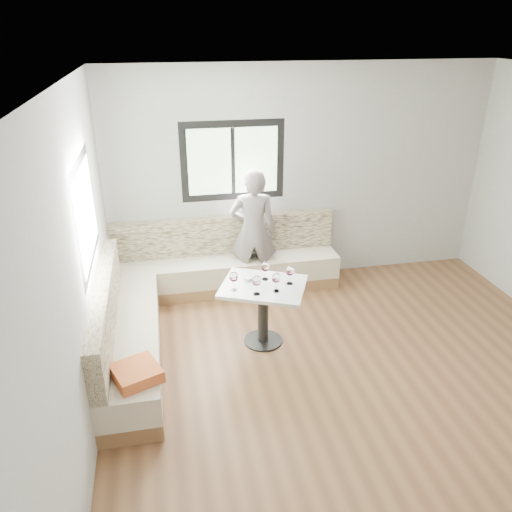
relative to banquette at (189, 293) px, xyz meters
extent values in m
cube|color=brown|center=(1.59, -1.62, -0.33)|extent=(5.00, 5.00, 0.01)
cube|color=white|center=(1.59, -1.62, 2.47)|extent=(5.00, 5.00, 0.01)
cube|color=#B7B7B2|center=(1.59, 0.88, 1.07)|extent=(5.00, 0.01, 2.80)
cube|color=#B7B7B2|center=(-0.91, -1.62, 1.07)|extent=(0.01, 5.00, 2.80)
cube|color=black|center=(0.69, 0.87, 1.32)|extent=(1.30, 0.02, 1.00)
cube|color=black|center=(-0.90, -0.72, 1.32)|extent=(0.02, 1.30, 1.00)
cube|color=olive|center=(0.54, 0.60, -0.25)|extent=(2.90, 0.55, 0.16)
cube|color=beige|center=(0.54, 0.60, -0.03)|extent=(2.90, 0.55, 0.29)
cube|color=beige|center=(0.54, 0.81, 0.37)|extent=(2.90, 0.14, 0.50)
cube|color=olive|center=(-0.64, -0.80, -0.25)|extent=(0.55, 2.25, 0.16)
cube|color=beige|center=(-0.64, -0.80, -0.03)|extent=(0.55, 2.25, 0.29)
cube|color=beige|center=(-0.84, -0.80, 0.37)|extent=(0.14, 2.25, 0.50)
cube|color=#CB4F26|center=(-0.55, -1.62, 0.17)|extent=(0.48, 0.48, 0.11)
cylinder|color=black|center=(0.75, -0.66, -0.32)|extent=(0.42, 0.42, 0.02)
cylinder|color=black|center=(0.75, -0.66, 0.00)|extent=(0.11, 0.11, 0.67)
cube|color=silver|center=(0.75, -0.66, 0.36)|extent=(1.06, 0.96, 0.04)
imported|color=slate|center=(0.88, 0.57, 0.48)|extent=(0.64, 0.47, 1.63)
cylinder|color=white|center=(0.62, -0.52, 0.39)|extent=(0.09, 0.09, 0.04)
sphere|color=black|center=(0.63, -0.51, 0.40)|extent=(0.02, 0.02, 0.02)
sphere|color=black|center=(0.61, -0.51, 0.40)|extent=(0.02, 0.02, 0.02)
sphere|color=black|center=(0.62, -0.53, 0.40)|extent=(0.02, 0.02, 0.02)
cylinder|color=white|center=(0.43, -0.70, 0.38)|extent=(0.07, 0.07, 0.01)
cylinder|color=white|center=(0.43, -0.70, 0.43)|extent=(0.01, 0.01, 0.09)
ellipsoid|color=white|center=(0.43, -0.70, 0.53)|extent=(0.09, 0.09, 0.11)
cylinder|color=#480616|center=(0.43, -0.70, 0.50)|extent=(0.06, 0.06, 0.02)
cylinder|color=white|center=(0.65, -0.83, 0.38)|extent=(0.07, 0.07, 0.01)
cylinder|color=white|center=(0.65, -0.83, 0.43)|extent=(0.01, 0.01, 0.09)
ellipsoid|color=white|center=(0.65, -0.83, 0.53)|extent=(0.09, 0.09, 0.11)
cylinder|color=#480616|center=(0.65, -0.83, 0.50)|extent=(0.06, 0.06, 0.02)
cylinder|color=white|center=(0.85, -0.81, 0.38)|extent=(0.07, 0.07, 0.01)
cylinder|color=white|center=(0.85, -0.81, 0.43)|extent=(0.01, 0.01, 0.09)
ellipsoid|color=white|center=(0.85, -0.81, 0.53)|extent=(0.09, 0.09, 0.11)
cylinder|color=#480616|center=(0.85, -0.81, 0.50)|extent=(0.06, 0.06, 0.02)
cylinder|color=white|center=(0.80, -0.54, 0.38)|extent=(0.07, 0.07, 0.01)
cylinder|color=white|center=(0.80, -0.54, 0.43)|extent=(0.01, 0.01, 0.09)
ellipsoid|color=white|center=(0.80, -0.54, 0.53)|extent=(0.09, 0.09, 0.11)
cylinder|color=#480616|center=(0.80, -0.54, 0.50)|extent=(0.06, 0.06, 0.02)
cylinder|color=white|center=(1.03, -0.68, 0.38)|extent=(0.07, 0.07, 0.01)
cylinder|color=white|center=(1.03, -0.68, 0.43)|extent=(0.01, 0.01, 0.09)
ellipsoid|color=white|center=(1.03, -0.68, 0.53)|extent=(0.09, 0.09, 0.11)
cylinder|color=#480616|center=(1.03, -0.68, 0.50)|extent=(0.06, 0.06, 0.02)
camera|label=1|loc=(-0.23, -5.16, 2.86)|focal=35.00mm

